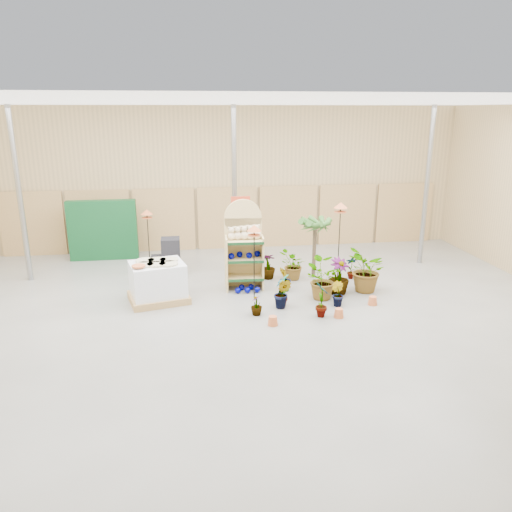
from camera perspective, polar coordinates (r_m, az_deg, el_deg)
The scene contains 25 objects.
room at distance 11.03m, azimuth -1.11°, elevation 5.14°, with size 15.20×12.10×4.70m.
display_shelf at distance 12.53m, azimuth -1.42°, elevation 0.92°, with size 0.97×0.64×2.25m.
teddy_bears at distance 12.33m, azimuth -1.21°, elevation 2.57°, with size 0.84×0.23×0.37m.
gazing_balls_shelf at distance 12.45m, azimuth -1.34°, elevation 0.13°, with size 0.83×0.28×0.16m.
gazing_balls_floor at distance 12.44m, azimuth -1.02°, elevation -3.78°, with size 0.63×0.39×0.15m.
pallet_stack at distance 11.96m, azimuth -11.16°, elevation -2.92°, with size 1.54×1.38×0.98m.
charcoal_planters at distance 13.93m, azimuth -10.07°, elevation -0.34°, with size 0.80×0.50×1.00m.
trellis_stock at distance 15.62m, azimuth -17.08°, elevation 2.84°, with size 2.00×0.30×1.80m, color #0B401C.
offer_sign at distance 13.19m, azimuth -1.78°, elevation 4.14°, with size 0.50×0.08×2.20m.
bird_table_front at distance 11.56m, azimuth -0.21°, elevation 2.93°, with size 0.34×0.34×1.81m.
bird_table_right at distance 12.46m, azimuth 9.65°, elevation 5.38°, with size 0.34×0.34×2.19m.
bird_table_back at distance 14.40m, azimuth -12.37°, elevation 4.73°, with size 0.34×0.34×1.68m.
palm at distance 13.40m, azimuth 6.77°, elevation 3.70°, with size 0.70×0.70×1.70m.
potted_plant_0 at distance 11.48m, azimuth 3.05°, elevation -3.89°, with size 0.41×0.28×0.78m, color #2F5E22.
potted_plant_1 at distance 11.36m, azimuth 3.04°, elevation -4.30°, with size 0.39×0.32×0.72m, color #2F5E22.
potted_plant_2 at distance 11.97m, azimuth 7.39°, elevation -2.66°, with size 0.88×0.76×0.97m, color #2F5E22.
potted_plant_3 at distance 12.36m, azimuth 9.44°, elevation -2.31°, with size 0.51×0.51×0.90m, color #2F5E22.
potted_plant_4 at distance 13.57m, azimuth 10.86°, elevation -1.29°, with size 0.33×0.22×0.63m, color #2F5E22.
potted_plant_5 at distance 12.42m, azimuth 3.35°, elevation -2.64°, with size 0.35×0.29×0.65m, color #2F5E22.
potted_plant_6 at distance 13.26m, azimuth 4.26°, elevation -1.07°, with size 0.72×0.62×0.80m, color #2F5E22.
potted_plant_7 at distance 11.03m, azimuth 0.06°, elevation -5.62°, with size 0.26×0.26×0.47m, color #2F5E22.
potted_plant_8 at distance 10.96m, azimuth 7.55°, elevation -4.93°, with size 0.43×0.29×0.82m, color #2F5E22.
potted_plant_9 at distance 11.67m, azimuth 9.26°, elevation -4.31°, with size 0.31×0.25×0.57m, color #2F5E22.
potted_plant_10 at distance 12.59m, azimuth 12.60°, elevation -1.60°, with size 1.01×0.88×1.13m, color #2F5E22.
potted_plant_11 at distance 13.33m, azimuth 1.38°, elevation -1.16°, with size 0.39×0.39×0.69m, color #2F5E22.
Camera 1 is at (-1.32, -9.83, 4.37)m, focal length 35.00 mm.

